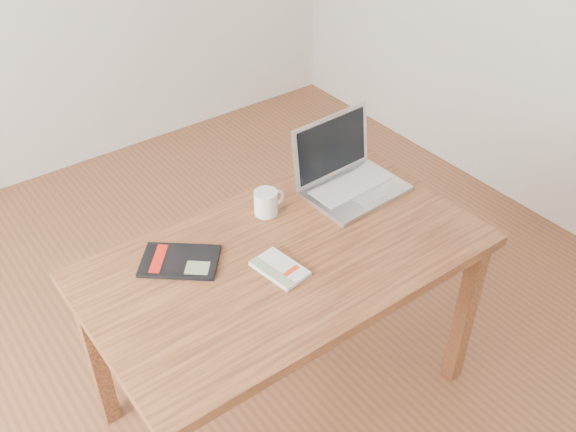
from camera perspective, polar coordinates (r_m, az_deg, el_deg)
room at (r=1.84m, az=-9.14°, el=11.13°), size 4.04×4.04×2.70m
desk at (r=2.21m, az=-0.11°, el=-5.14°), size 1.34×0.77×0.75m
white_guidebook at (r=2.08m, az=-0.74°, el=-4.71°), size 0.14×0.19×0.02m
black_guidebook at (r=2.14m, az=-9.60°, el=-3.96°), size 0.30×0.29×0.01m
laptop at (r=2.44m, az=5.27°, el=3.68°), size 0.38×0.31×0.26m
coffee_mug at (r=2.30m, az=-1.91°, el=1.26°), size 0.12×0.09×0.09m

